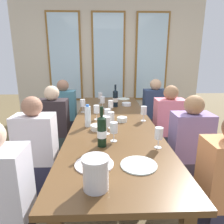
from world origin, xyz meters
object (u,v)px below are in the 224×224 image
Objects in this scene: metal_pitcher at (96,173)px; white_plate_1 at (139,165)px; wine_bottle_0 at (102,131)px; tasting_bowl_0 at (98,127)px; wine_bottle_1 at (115,98)px; wine_glass_6 at (111,117)px; dining_table at (113,126)px; wine_glass_3 at (111,104)px; wine_glass_1 at (96,110)px; seated_person_6 at (1,207)px; tasting_bowl_1 at (107,118)px; seated_person_2 at (65,115)px; white_plate_2 at (94,164)px; water_bottle at (88,116)px; wine_glass_10 at (100,96)px; white_plate_0 at (124,99)px; wine_glass_8 at (102,100)px; tasting_bowl_3 at (122,119)px; seated_person_3 at (154,113)px; seated_person_4 at (55,129)px; seated_person_0 at (37,154)px; wine_glass_7 at (144,111)px; wine_glass_5 at (114,129)px; tasting_bowl_2 at (126,104)px; wine_glass_2 at (159,134)px; seated_person_5 at (168,128)px; wine_glass_4 at (83,103)px; wine_glass_0 at (107,122)px; wine_glass_9 at (107,114)px; seated_person_1 at (189,152)px.

white_plate_1 is at bearing 39.95° from metal_pitcher.
tasting_bowl_0 is (-0.05, 0.39, -0.11)m from wine_bottle_0.
wine_bottle_1 is (0.21, 1.94, 0.03)m from metal_pitcher.
wine_glass_6 is (0.12, 1.00, 0.02)m from metal_pitcher.
dining_table is 16.45× the size of wine_glass_3.
seated_person_6 is at bearing -115.96° from wine_glass_1.
tasting_bowl_1 is 1.22m from seated_person_2.
white_plate_2 is 0.82m from water_bottle.
wine_bottle_1 is 0.68m from wine_glass_1.
tasting_bowl_1 is 0.12× the size of seated_person_2.
white_plate_0 is at bearing 37.06° from wine_glass_10.
tasting_bowl_3 is at bearing -70.14° from wine_glass_8.
seated_person_3 is (0.70, 0.41, -0.34)m from wine_bottle_1.
metal_pitcher is 1.09× the size of wine_glass_6.
water_bottle is 1.11m from seated_person_6.
seated_person_4 reaches higher than tasting_bowl_1.
seated_person_3 is (1.53, 1.50, 0.00)m from seated_person_0.
wine_glass_6 is at bearing -83.26° from tasting_bowl_1.
wine_glass_7 is 1.57m from seated_person_2.
wine_glass_5 is (-0.08, -1.28, -0.01)m from wine_bottle_1.
tasting_bowl_0 is (-0.41, -1.55, 0.02)m from white_plate_0.
seated_person_0 is at bearing -136.12° from wine_glass_3.
tasting_bowl_2 is 0.80× the size of wine_glass_6.
tasting_bowl_1 is at bearing 100.65° from white_plate_1.
wine_bottle_0 reaches higher than wine_glass_2.
white_plate_1 is 0.23× the size of seated_person_2.
wine_glass_3 is 0.85m from seated_person_5.
wine_glass_4 is 0.33m from wine_glass_8.
wine_glass_0 is (-0.01, -0.48, 0.10)m from tasting_bowl_1.
wine_glass_3 is at bearing -11.18° from wine_glass_4.
wine_glass_8 is (-0.12, 0.62, 0.18)m from dining_table.
tasting_bowl_3 is at bearing 21.97° from water_bottle.
water_bottle reaches higher than white_plate_2.
wine_glass_0 is 0.53m from wine_glass_2.
wine_glass_7 is (0.39, 0.24, 0.00)m from wine_glass_6.
tasting_bowl_3 is (0.25, 1.22, -0.07)m from metal_pitcher.
wine_glass_2 is (0.42, -0.32, 0.00)m from wine_glass_0.
wine_bottle_1 is 2.60× the size of tasting_bowl_1.
wine_glass_8 is at bearing 111.52° from wine_glass_3.
wine_glass_9 is 0.16× the size of seated_person_1.
water_bottle is 1.38× the size of wine_glass_4.
wine_glass_1 is at bearing -178.33° from tasting_bowl_1.
wine_glass_6 is at bearing -62.61° from wine_glass_1.
wine_bottle_1 is 0.30× the size of seated_person_4.
wine_glass_9 is 0.16× the size of seated_person_0.
dining_table is 1.29m from white_plate_0.
wine_glass_8 is at bearing 101.23° from dining_table.
white_plate_2 is 0.70m from tasting_bowl_0.
dining_table is at bearing -100.88° from white_plate_0.
wine_bottle_1 is at bearing 81.00° from wine_glass_9.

